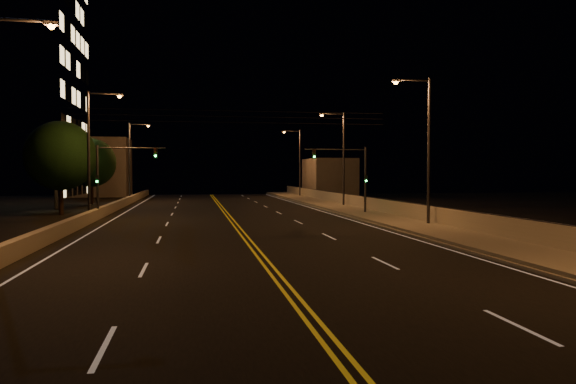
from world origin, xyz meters
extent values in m
plane|color=black|center=(0.00, 0.00, 0.00)|extent=(160.00, 160.00, 0.00)
cube|color=black|center=(0.00, 20.00, 0.01)|extent=(18.00, 120.00, 0.02)
cube|color=gray|center=(10.80, 20.00, 0.15)|extent=(3.60, 120.00, 0.30)
cube|color=gray|center=(8.93, 20.00, 0.07)|extent=(0.14, 120.00, 0.15)
cube|color=#A39B88|center=(12.45, 20.00, 0.80)|extent=(0.30, 120.00, 1.00)
cube|color=#A39B88|center=(-9.84, 20.00, 0.39)|extent=(0.45, 120.00, 0.79)
cube|color=#6F655D|center=(16.50, 68.40, 2.73)|extent=(6.00, 10.00, 5.45)
cube|color=#6F655D|center=(-16.00, 75.03, 4.23)|extent=(8.00, 8.00, 8.46)
cylinder|color=black|center=(12.45, 20.00, 1.33)|extent=(0.06, 120.00, 0.06)
cube|color=silver|center=(-8.60, 20.00, 0.02)|extent=(0.12, 116.00, 0.00)
cube|color=silver|center=(8.60, 20.00, 0.02)|extent=(0.12, 116.00, 0.00)
cube|color=gold|center=(-0.15, 20.00, 0.02)|extent=(0.12, 116.00, 0.00)
cube|color=gold|center=(0.15, 20.00, 0.02)|extent=(0.12, 116.00, 0.00)
cube|color=silver|center=(-4.50, 1.50, 0.02)|extent=(0.12, 3.00, 0.00)
cube|color=silver|center=(-4.50, 10.50, 0.02)|extent=(0.12, 3.00, 0.00)
cube|color=silver|center=(-4.50, 19.50, 0.02)|extent=(0.12, 3.00, 0.00)
cube|color=silver|center=(-4.50, 28.50, 0.02)|extent=(0.12, 3.00, 0.00)
cube|color=silver|center=(-4.50, 37.50, 0.02)|extent=(0.12, 3.00, 0.00)
cube|color=silver|center=(-4.50, 46.50, 0.02)|extent=(0.12, 3.00, 0.00)
cube|color=silver|center=(-4.50, 55.50, 0.02)|extent=(0.12, 3.00, 0.00)
cube|color=silver|center=(-4.50, 64.50, 0.02)|extent=(0.12, 3.00, 0.00)
cube|color=silver|center=(-4.50, 73.50, 0.02)|extent=(0.12, 3.00, 0.00)
cube|color=silver|center=(4.50, 1.50, 0.02)|extent=(0.12, 3.00, 0.00)
cube|color=silver|center=(4.50, 10.50, 0.02)|extent=(0.12, 3.00, 0.00)
cube|color=silver|center=(4.50, 19.50, 0.02)|extent=(0.12, 3.00, 0.00)
cube|color=silver|center=(4.50, 28.50, 0.02)|extent=(0.12, 3.00, 0.00)
cube|color=silver|center=(4.50, 37.50, 0.02)|extent=(0.12, 3.00, 0.00)
cube|color=silver|center=(4.50, 46.50, 0.02)|extent=(0.12, 3.00, 0.00)
cube|color=silver|center=(4.50, 55.50, 0.02)|extent=(0.12, 3.00, 0.00)
cube|color=silver|center=(4.50, 64.50, 0.02)|extent=(0.12, 3.00, 0.00)
cube|color=silver|center=(4.50, 73.50, 0.02)|extent=(0.12, 3.00, 0.00)
cylinder|color=#2D2D33|center=(11.80, 23.14, 4.68)|extent=(0.20, 0.20, 9.36)
cylinder|color=#2D2D33|center=(10.70, 23.14, 9.21)|extent=(2.20, 0.12, 0.12)
cube|color=#2D2D33|center=(9.60, 23.14, 9.14)|extent=(0.50, 0.25, 0.14)
sphere|color=#FF9E2D|center=(9.60, 23.14, 9.04)|extent=(0.28, 0.28, 0.28)
cylinder|color=#2D2D33|center=(11.80, 43.27, 4.68)|extent=(0.20, 0.20, 9.36)
cylinder|color=#2D2D33|center=(10.70, 43.27, 9.21)|extent=(2.20, 0.12, 0.12)
cube|color=#2D2D33|center=(9.60, 43.27, 9.14)|extent=(0.50, 0.25, 0.14)
sphere|color=#FF9E2D|center=(9.60, 43.27, 9.04)|extent=(0.28, 0.28, 0.28)
cylinder|color=#2D2D33|center=(11.80, 66.17, 4.68)|extent=(0.20, 0.20, 9.36)
cylinder|color=#2D2D33|center=(10.70, 66.17, 9.21)|extent=(2.20, 0.12, 0.12)
cube|color=#2D2D33|center=(9.60, 66.17, 9.14)|extent=(0.50, 0.25, 0.14)
sphere|color=#FF9E2D|center=(9.60, 66.17, 9.04)|extent=(0.28, 0.28, 0.28)
cylinder|color=#2D2D33|center=(-9.10, 12.63, 9.21)|extent=(2.20, 0.12, 0.12)
cube|color=#2D2D33|center=(-8.00, 12.63, 9.14)|extent=(0.50, 0.25, 0.14)
sphere|color=#FF9E2D|center=(-8.00, 12.63, 9.04)|extent=(0.28, 0.28, 0.28)
cylinder|color=#2D2D33|center=(-10.20, 32.48, 4.68)|extent=(0.20, 0.20, 9.36)
cylinder|color=#2D2D33|center=(-9.10, 32.48, 9.21)|extent=(2.20, 0.12, 0.12)
cube|color=#2D2D33|center=(-8.00, 32.48, 9.14)|extent=(0.50, 0.25, 0.14)
sphere|color=#FF9E2D|center=(-8.00, 32.48, 9.04)|extent=(0.28, 0.28, 0.28)
cylinder|color=#2D2D33|center=(-10.20, 58.85, 4.68)|extent=(0.20, 0.20, 9.36)
cylinder|color=#2D2D33|center=(-9.10, 58.85, 9.21)|extent=(2.20, 0.12, 0.12)
cube|color=#2D2D33|center=(-8.00, 58.85, 9.14)|extent=(0.50, 0.25, 0.14)
sphere|color=#FF9E2D|center=(-8.00, 58.85, 9.04)|extent=(0.28, 0.28, 0.28)
cylinder|color=#2D2D33|center=(11.00, 33.70, 2.77)|extent=(0.18, 0.18, 5.54)
cylinder|color=#2D2D33|center=(8.50, 33.70, 5.34)|extent=(5.00, 0.10, 0.10)
cube|color=black|center=(6.75, 33.70, 4.99)|extent=(0.28, 0.18, 0.80)
sphere|color=#19FF4C|center=(6.75, 33.59, 4.74)|extent=(0.14, 0.14, 0.14)
cube|color=black|center=(11.00, 33.55, 3.00)|extent=(0.22, 0.14, 0.55)
cylinder|color=#2D2D33|center=(-9.80, 33.70, 2.77)|extent=(0.18, 0.18, 5.54)
cylinder|color=#2D2D33|center=(-7.30, 33.70, 5.34)|extent=(5.00, 0.10, 0.10)
cube|color=black|center=(-5.55, 33.70, 4.99)|extent=(0.28, 0.18, 0.80)
sphere|color=#19FF4C|center=(-5.55, 33.59, 4.74)|extent=(0.14, 0.14, 0.14)
cube|color=black|center=(-9.80, 33.55, 3.00)|extent=(0.22, 0.14, 0.55)
cylinder|color=black|center=(0.00, 29.50, 7.00)|extent=(22.00, 0.03, 0.03)
cylinder|color=black|center=(0.00, 29.50, 7.40)|extent=(22.00, 0.03, 0.03)
cylinder|color=black|center=(0.00, 29.50, 7.80)|extent=(22.00, 0.03, 0.03)
cylinder|color=black|center=(-13.42, 38.33, 1.35)|extent=(0.36, 0.36, 2.69)
sphere|color=black|center=(-13.42, 38.33, 4.86)|extent=(5.68, 5.68, 5.68)
cylinder|color=black|center=(-15.53, 45.81, 1.33)|extent=(0.36, 0.36, 2.66)
sphere|color=black|center=(-15.53, 45.81, 4.81)|extent=(5.62, 5.62, 5.62)
cylinder|color=black|center=(-13.79, 54.47, 1.26)|extent=(0.36, 0.36, 2.53)
sphere|color=black|center=(-13.79, 54.47, 4.56)|extent=(5.34, 5.34, 5.34)
camera|label=1|loc=(-2.73, -9.99, 3.49)|focal=35.00mm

